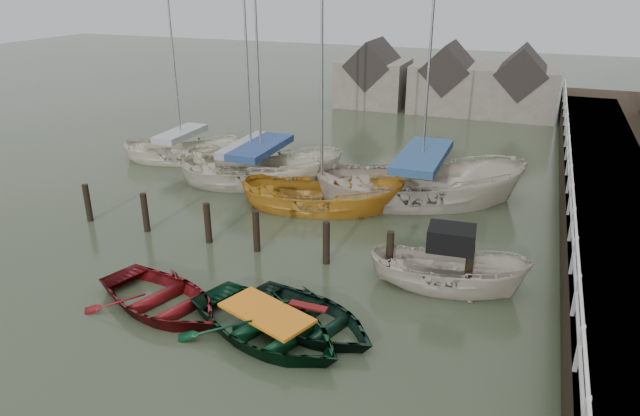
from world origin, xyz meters
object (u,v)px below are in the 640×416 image
at_px(rowboat_green, 267,336).
at_px(sailboat_c, 322,208).
at_px(sailboat_a, 253,179).
at_px(sailboat_b, 262,181).
at_px(sailboat_d, 420,200).
at_px(rowboat_red, 163,308).
at_px(rowboat_dkgreen, 308,327).
at_px(sailboat_e, 183,159).
at_px(motorboat, 446,285).

bearing_deg(rowboat_green, sailboat_c, 32.33).
xyz_separation_m(sailboat_a, sailboat_b, (0.52, -0.08, 0.00)).
bearing_deg(sailboat_d, rowboat_red, 133.36).
xyz_separation_m(sailboat_b, sailboat_d, (6.78, 0.32, -0.00)).
xyz_separation_m(rowboat_dkgreen, sailboat_e, (-11.00, 10.89, 0.06)).
xyz_separation_m(motorboat, sailboat_d, (-2.12, 6.42, -0.03)).
distance_m(sailboat_b, sailboat_c, 3.84).
xyz_separation_m(sailboat_a, sailboat_c, (3.94, -1.84, -0.05)).
bearing_deg(rowboat_green, rowboat_red, 107.94).
bearing_deg(sailboat_c, sailboat_b, 50.59).
height_order(rowboat_red, sailboat_e, sailboat_e).
relative_size(sailboat_a, sailboat_e, 1.21).
bearing_deg(sailboat_a, sailboat_c, -107.42).
distance_m(rowboat_green, sailboat_a, 11.69).
relative_size(rowboat_green, rowboat_dkgreen, 1.14).
xyz_separation_m(rowboat_red, rowboat_green, (3.20, -0.14, 0.00)).
height_order(sailboat_b, sailboat_d, sailboat_d).
xyz_separation_m(sailboat_a, sailboat_d, (7.31, 0.24, -0.00)).
height_order(rowboat_red, sailboat_c, sailboat_c).
bearing_deg(sailboat_b, rowboat_green, -177.54).
height_order(rowboat_red, motorboat, motorboat).
bearing_deg(motorboat, rowboat_red, 114.45).
bearing_deg(sailboat_d, sailboat_e, 62.69).
distance_m(motorboat, sailboat_a, 11.28).
distance_m(sailboat_c, sailboat_d, 3.95).
xyz_separation_m(rowboat_green, sailboat_d, (1.61, 10.44, 0.06)).
bearing_deg(sailboat_b, rowboat_red, 166.57).
height_order(motorboat, sailboat_c, sailboat_c).
xyz_separation_m(rowboat_dkgreen, motorboat, (2.93, 3.29, 0.09)).
distance_m(rowboat_dkgreen, sailboat_e, 15.48).
relative_size(rowboat_green, sailboat_e, 0.49).
bearing_deg(sailboat_e, sailboat_d, -114.50).
bearing_deg(sailboat_e, rowboat_red, -167.42).
bearing_deg(motorboat, sailboat_e, 56.62).
xyz_separation_m(rowboat_green, sailboat_a, (-5.69, 10.20, 0.06)).
xyz_separation_m(rowboat_red, sailboat_b, (-1.97, 9.98, 0.06)).
relative_size(rowboat_red, rowboat_dkgreen, 1.06).
relative_size(motorboat, sailboat_d, 0.38).
bearing_deg(sailboat_b, sailboat_c, -141.81).
height_order(motorboat, sailboat_b, sailboat_b).
height_order(sailboat_a, sailboat_d, sailboat_d).
relative_size(rowboat_red, sailboat_a, 0.38).
relative_size(rowboat_dkgreen, motorboat, 0.87).
relative_size(sailboat_c, sailboat_e, 1.12).
xyz_separation_m(rowboat_green, motorboat, (3.73, 4.02, 0.09)).
distance_m(sailboat_c, sailboat_e, 9.05).
relative_size(rowboat_red, sailboat_b, 0.37).
distance_m(rowboat_green, sailboat_e, 15.46).
bearing_deg(rowboat_dkgreen, sailboat_b, 52.31).
relative_size(sailboat_a, sailboat_c, 1.08).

